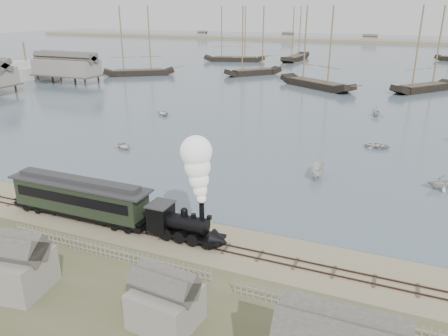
% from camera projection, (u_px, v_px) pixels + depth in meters
% --- Properties ---
extents(ground, '(600.00, 600.00, 0.00)m').
position_uv_depth(ground, '(214.00, 234.00, 39.31)').
color(ground, tan).
rests_on(ground, ground).
extents(harbor_water, '(600.00, 336.00, 0.06)m').
position_uv_depth(harbor_water, '(375.00, 56.00, 186.48)').
color(harbor_water, '#465764').
rests_on(harbor_water, ground).
extents(rail_track, '(120.00, 1.80, 0.16)m').
position_uv_depth(rail_track, '(204.00, 244.00, 37.56)').
color(rail_track, '#39281F').
rests_on(rail_track, ground).
extents(picket_fence_west, '(19.00, 0.10, 1.20)m').
position_uv_depth(picket_fence_west, '(106.00, 257.00, 35.61)').
color(picket_fence_west, gray).
rests_on(picket_fence_west, ground).
extents(picket_fence_east, '(15.00, 0.10, 1.20)m').
position_uv_depth(picket_fence_east, '(343.00, 322.00, 28.27)').
color(picket_fence_east, gray).
rests_on(picket_fence_east, ground).
extents(shed_left, '(5.00, 4.00, 4.10)m').
position_uv_depth(shed_left, '(15.00, 288.00, 31.68)').
color(shed_left, gray).
rests_on(shed_left, ground).
extents(shed_mid, '(4.00, 3.50, 3.60)m').
position_uv_depth(shed_mid, '(167.00, 323.00, 28.19)').
color(shed_mid, gray).
rests_on(shed_mid, ground).
extents(far_spit, '(500.00, 20.00, 1.80)m').
position_uv_depth(far_spit, '(387.00, 43.00, 255.75)').
color(far_spit, gray).
rests_on(far_spit, ground).
extents(locomotive, '(7.35, 2.74, 9.16)m').
position_uv_depth(locomotive, '(194.00, 198.00, 36.45)').
color(locomotive, black).
rests_on(locomotive, ground).
extents(passenger_coach, '(14.83, 2.86, 3.60)m').
position_uv_depth(passenger_coach, '(80.00, 196.00, 41.54)').
color(passenger_coach, black).
rests_on(passenger_coach, ground).
extents(beached_dinghy, '(3.50, 4.45, 0.84)m').
position_uv_depth(beached_dinghy, '(156.00, 212.00, 42.60)').
color(beached_dinghy, beige).
rests_on(beached_dinghy, ground).
extents(rowboat_0, '(3.82, 4.04, 0.68)m').
position_uv_depth(rowboat_0, '(124.00, 146.00, 63.00)').
color(rowboat_0, beige).
rests_on(rowboat_0, harbor_water).
extents(rowboat_1, '(3.31, 3.74, 1.82)m').
position_uv_depth(rowboat_1, '(195.00, 150.00, 59.44)').
color(rowboat_1, beige).
rests_on(rowboat_1, harbor_water).
extents(rowboat_2, '(3.91, 1.63, 1.48)m').
position_uv_depth(rowboat_2, '(317.00, 171.00, 52.17)').
color(rowboat_2, beige).
rests_on(rowboat_2, harbor_water).
extents(rowboat_3, '(2.78, 3.73, 0.74)m').
position_uv_depth(rowboat_3, '(378.00, 146.00, 63.09)').
color(rowboat_3, beige).
rests_on(rowboat_3, harbor_water).
extents(rowboat_4, '(3.99, 4.19, 1.72)m').
position_uv_depth(rowboat_4, '(441.00, 181.00, 48.79)').
color(rowboat_4, beige).
rests_on(rowboat_4, harbor_water).
extents(rowboat_6, '(4.19, 4.33, 0.73)m').
position_uv_depth(rowboat_6, '(163.00, 113.00, 82.89)').
color(rowboat_6, beige).
rests_on(rowboat_6, harbor_water).
extents(rowboat_7, '(3.98, 3.67, 1.74)m').
position_uv_depth(rowboat_7, '(376.00, 111.00, 81.94)').
color(rowboat_7, beige).
rests_on(rowboat_7, harbor_water).
extents(schooner_0, '(19.87, 15.90, 20.00)m').
position_uv_depth(schooner_0, '(137.00, 41.00, 128.22)').
color(schooner_0, black).
rests_on(schooner_0, harbor_water).
extents(schooner_1, '(15.06, 16.61, 20.00)m').
position_uv_depth(schooner_1, '(254.00, 41.00, 128.91)').
color(schooner_1, black).
rests_on(schooner_1, harbor_water).
extents(schooner_2, '(21.87, 17.07, 20.00)m').
position_uv_depth(schooner_2, '(319.00, 47.00, 108.04)').
color(schooner_2, black).
rests_on(schooner_2, harbor_water).
extents(schooner_3, '(15.46, 17.84, 20.00)m').
position_uv_depth(schooner_3, '(429.00, 49.00, 102.96)').
color(schooner_3, black).
rests_on(schooner_3, harbor_water).
extents(schooner_6, '(23.59, 11.40, 20.00)m').
position_uv_depth(schooner_6, '(235.00, 34.00, 162.99)').
color(schooner_6, black).
rests_on(schooner_6, harbor_water).
extents(schooner_7, '(6.65, 23.58, 20.00)m').
position_uv_depth(schooner_7, '(297.00, 34.00, 166.52)').
color(schooner_7, black).
rests_on(schooner_7, harbor_water).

